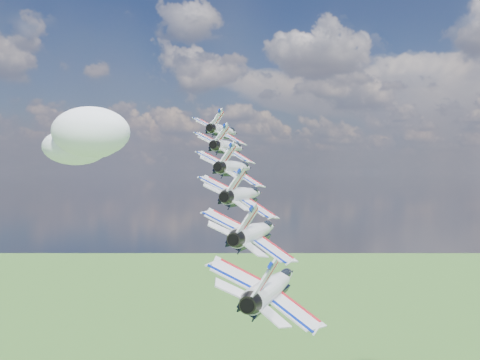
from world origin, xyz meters
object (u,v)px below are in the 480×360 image
Objects in this scene: jet_3 at (245,194)px; jet_2 at (236,167)px; jet_5 at (274,285)px; jet_1 at (229,147)px; jet_4 at (256,232)px; jet_0 at (224,131)px.

jet_2 is at bearing 115.05° from jet_3.
jet_1 is at bearing 115.05° from jet_5.
jet_1 is 10.60m from jet_2.
jet_3 is (7.12, -7.12, -3.31)m from jet_2.
jet_5 is (7.12, -7.12, -3.31)m from jet_4.
jet_0 is 53.01m from jet_5.
jet_2 is (14.25, -14.24, -6.62)m from jet_0.
jet_3 is at bearing -64.95° from jet_2.
jet_1 is 1.00× the size of jet_4.
jet_1 is at bearing 115.05° from jet_2.
jet_0 is 1.00× the size of jet_1.
jet_4 is at bearing -64.95° from jet_3.
jet_3 is at bearing 115.05° from jet_4.
jet_0 is 21.20m from jet_2.
jet_0 is 1.00× the size of jet_5.
jet_3 reaches higher than jet_4.
jet_1 is at bearing 115.05° from jet_3.
jet_3 is at bearing -64.95° from jet_1.
jet_0 is 1.00× the size of jet_2.
jet_2 is 10.60m from jet_3.
jet_5 is at bearing -64.95° from jet_2.
jet_0 reaches higher than jet_4.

